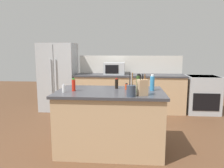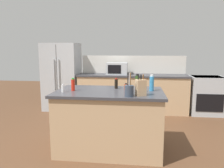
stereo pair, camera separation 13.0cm
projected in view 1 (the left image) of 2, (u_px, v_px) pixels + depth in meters
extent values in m
plane|color=brown|center=(110.00, 149.00, 3.45)|extent=(14.00, 14.00, 0.00)
cube|color=tan|center=(130.00, 94.00, 5.52)|extent=(2.68, 0.62, 0.90)
cube|color=#38383D|center=(130.00, 75.00, 5.45)|extent=(2.72, 0.66, 0.04)
cube|color=beige|center=(130.00, 64.00, 5.72)|extent=(2.68, 0.03, 0.46)
cube|color=tan|center=(110.00, 122.00, 3.38)|extent=(1.56, 0.89, 0.90)
cube|color=#38383D|center=(110.00, 92.00, 3.31)|extent=(1.62, 0.95, 0.04)
cube|color=#ADB2B7|center=(59.00, 77.00, 5.66)|extent=(0.88, 0.72, 1.72)
cube|color=#2D2D2D|center=(54.00, 79.00, 5.30)|extent=(0.01, 0.00, 1.63)
cylinder|color=#ADB2B7|center=(51.00, 79.00, 5.29)|extent=(0.02, 0.02, 0.94)
cylinder|color=#ADB2B7|center=(56.00, 79.00, 5.28)|extent=(0.02, 0.02, 0.94)
cube|color=#ADB2B7|center=(202.00, 95.00, 5.38)|extent=(0.76, 0.64, 0.92)
cube|color=black|center=(206.00, 102.00, 5.08)|extent=(0.61, 0.01, 0.41)
cube|color=black|center=(203.00, 76.00, 5.31)|extent=(0.68, 0.58, 0.02)
cube|color=#ADB2B7|center=(114.00, 69.00, 5.46)|extent=(0.51, 0.38, 0.30)
cube|color=black|center=(112.00, 69.00, 5.27)|extent=(0.32, 0.01, 0.21)
cube|color=tan|center=(142.00, 87.00, 2.96)|extent=(0.16, 0.14, 0.22)
cylinder|color=black|center=(140.00, 77.00, 2.93)|extent=(0.02, 0.02, 0.07)
cylinder|color=black|center=(143.00, 77.00, 2.94)|extent=(0.02, 0.02, 0.07)
cylinder|color=brown|center=(145.00, 77.00, 2.95)|extent=(0.02, 0.02, 0.07)
cylinder|color=#333D4C|center=(131.00, 91.00, 2.91)|extent=(0.12, 0.12, 0.15)
cylinder|color=olive|center=(132.00, 79.00, 2.90)|extent=(0.01, 0.05, 0.18)
cylinder|color=black|center=(130.00, 79.00, 2.89)|extent=(0.01, 0.05, 0.18)
cylinder|color=#B2B2B7|center=(131.00, 79.00, 2.87)|extent=(0.01, 0.03, 0.18)
cylinder|color=silver|center=(64.00, 89.00, 3.18)|extent=(0.05, 0.05, 0.10)
cylinder|color=#B2B2B7|center=(63.00, 85.00, 3.17)|extent=(0.03, 0.03, 0.02)
cylinder|color=black|center=(117.00, 84.00, 3.49)|extent=(0.05, 0.05, 0.15)
cylinder|color=#B22319|center=(117.00, 79.00, 3.48)|extent=(0.03, 0.03, 0.02)
cylinder|color=#2D4C1E|center=(138.00, 84.00, 3.18)|extent=(0.06, 0.06, 0.24)
cylinder|color=black|center=(138.00, 75.00, 3.15)|extent=(0.04, 0.04, 0.03)
cylinder|color=#B73D1E|center=(126.00, 87.00, 3.41)|extent=(0.05, 0.05, 0.09)
cylinder|color=black|center=(126.00, 84.00, 3.40)|extent=(0.03, 0.03, 0.02)
cylinder|color=gold|center=(140.00, 84.00, 3.55)|extent=(0.08, 0.08, 0.13)
cylinder|color=gold|center=(140.00, 79.00, 3.53)|extent=(0.05, 0.05, 0.02)
cylinder|color=#3384BC|center=(152.00, 83.00, 3.31)|extent=(0.07, 0.07, 0.22)
cylinder|color=white|center=(152.00, 75.00, 3.29)|extent=(0.04, 0.04, 0.03)
cylinder|color=red|center=(74.00, 85.00, 3.29)|extent=(0.05, 0.05, 0.17)
cylinder|color=green|center=(73.00, 79.00, 3.27)|extent=(0.04, 0.04, 0.02)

